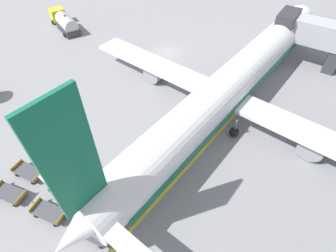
# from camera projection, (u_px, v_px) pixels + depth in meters

# --- Properties ---
(ground_plane) EXTENTS (500.00, 500.00, 0.00)m
(ground_plane) POSITION_uv_depth(u_px,v_px,m) (167.00, 52.00, 42.01)
(ground_plane) COLOR gray
(airplane) EXTENTS (39.71, 48.10, 14.54)m
(airplane) POSITION_uv_depth(u_px,v_px,m) (230.00, 86.00, 30.31)
(airplane) COLOR white
(airplane) RESTS_ON ground_plane
(fuel_tanker_primary) EXTENTS (8.87, 5.25, 3.07)m
(fuel_tanker_primary) POSITION_uv_depth(u_px,v_px,m) (65.00, 23.00, 46.39)
(fuel_tanker_primary) COLOR yellow
(fuel_tanker_primary) RESTS_ON ground_plane
(baggage_dolly_row_near_col_a) EXTENTS (3.74, 2.01, 0.92)m
(baggage_dolly_row_near_col_a) POSITION_uv_depth(u_px,v_px,m) (10.00, 194.00, 23.69)
(baggage_dolly_row_near_col_a) COLOR #424449
(baggage_dolly_row_near_col_a) RESTS_ON ground_plane
(baggage_dolly_row_near_col_b) EXTENTS (3.74, 1.98, 0.92)m
(baggage_dolly_row_near_col_b) POSITION_uv_depth(u_px,v_px,m) (49.00, 212.00, 22.44)
(baggage_dolly_row_near_col_b) COLOR #424449
(baggage_dolly_row_near_col_b) RESTS_ON ground_plane
(baggage_dolly_row_near_col_c) EXTENTS (3.74, 1.94, 0.92)m
(baggage_dolly_row_near_col_c) POSITION_uv_depth(u_px,v_px,m) (94.00, 233.00, 21.21)
(baggage_dolly_row_near_col_c) COLOR #424449
(baggage_dolly_row_near_col_c) RESTS_ON ground_plane
(baggage_dolly_row_mid_a_col_a) EXTENTS (3.73, 1.85, 0.92)m
(baggage_dolly_row_mid_a_col_a) POSITION_uv_depth(u_px,v_px,m) (29.00, 172.00, 25.31)
(baggage_dolly_row_mid_a_col_a) COLOR #424449
(baggage_dolly_row_mid_a_col_a) RESTS_ON ground_plane
(baggage_dolly_row_mid_a_col_b) EXTENTS (3.73, 2.10, 0.92)m
(baggage_dolly_row_mid_a_col_b) POSITION_uv_depth(u_px,v_px,m) (67.00, 190.00, 23.93)
(baggage_dolly_row_mid_a_col_b) COLOR #424449
(baggage_dolly_row_mid_a_col_b) RESTS_ON ground_plane
(baggage_dolly_row_mid_a_col_c) EXTENTS (3.74, 2.00, 0.92)m
(baggage_dolly_row_mid_a_col_c) POSITION_uv_depth(u_px,v_px,m) (112.00, 208.00, 22.70)
(baggage_dolly_row_mid_a_col_c) COLOR #424449
(baggage_dolly_row_mid_a_col_c) RESTS_ON ground_plane
(stand_guidance_stripe) EXTENTS (2.05, 22.65, 0.01)m
(stand_guidance_stripe) POSITION_uv_depth(u_px,v_px,m) (189.00, 165.00, 26.45)
(stand_guidance_stripe) COLOR yellow
(stand_guidance_stripe) RESTS_ON ground_plane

